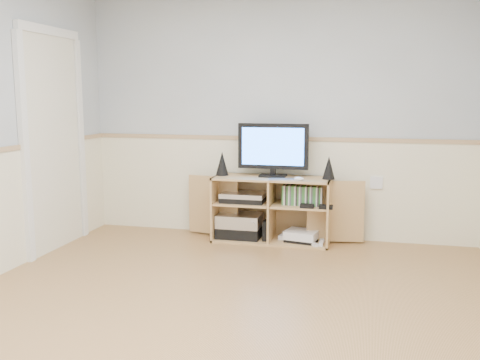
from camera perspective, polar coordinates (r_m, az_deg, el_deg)
name	(u,v)px	position (r m, az deg, el deg)	size (l,w,h in m)	color
room	(213,133)	(3.45, -2.86, 5.01)	(4.04, 4.54, 2.54)	tan
media_cabinet	(273,208)	(5.43, 3.49, -2.96)	(1.82, 0.44, 0.65)	tan
monitor	(273,148)	(5.33, 3.55, 3.43)	(0.71, 0.18, 0.53)	black
speaker_left	(222,164)	(5.44, -1.92, 1.77)	(0.13, 0.13, 0.24)	black
speaker_right	(329,168)	(5.25, 9.45, 1.31)	(0.12, 0.12, 0.22)	black
keyboard	(284,179)	(5.16, 4.68, 0.06)	(0.29, 0.12, 0.01)	silver
mouse	(299,179)	(5.14, 6.31, 0.14)	(0.10, 0.06, 0.04)	white
av_components	(241,218)	(5.46, 0.13, -4.08)	(0.52, 0.33, 0.47)	black
game_consoles	(301,236)	(5.38, 6.50, -5.97)	(0.46, 0.31, 0.11)	white
game_cases	(303,195)	(5.28, 6.69, -1.64)	(0.39, 0.14, 0.19)	#3F8C3F
wall_outlet	(376,183)	(5.47, 14.34, -0.27)	(0.12, 0.03, 0.12)	white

